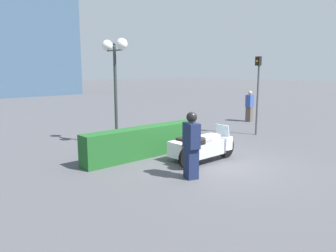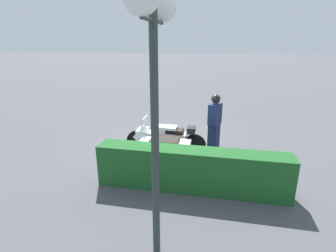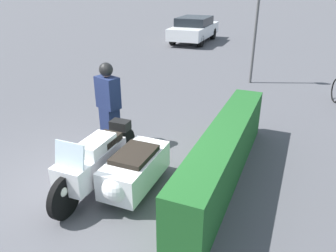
{
  "view_description": "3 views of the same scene",
  "coord_description": "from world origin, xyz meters",
  "px_view_note": "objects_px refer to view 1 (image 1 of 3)",
  "views": [
    {
      "loc": [
        -7.69,
        -6.45,
        2.97
      ],
      "look_at": [
        -0.78,
        1.24,
        1.18
      ],
      "focal_mm": 35.0,
      "sensor_mm": 36.0,
      "label": 1
    },
    {
      "loc": [
        -1.59,
        7.9,
        3.42
      ],
      "look_at": [
        -0.03,
        0.37,
        0.96
      ],
      "focal_mm": 28.0,
      "sensor_mm": 36.0,
      "label": 2
    },
    {
      "loc": [
        4.21,
        3.35,
        3.43
      ],
      "look_at": [
        -0.69,
        1.28,
        1.03
      ],
      "focal_mm": 35.0,
      "sensor_mm": 36.0,
      "label": 3
    }
  ],
  "objects_px": {
    "twin_lamp_post": "(115,59)",
    "pedestrian_bystander": "(249,106)",
    "hedge_bush_curbside": "(144,142)",
    "traffic_light_near": "(258,84)",
    "officer_rider": "(191,144)",
    "police_motorcycle": "(200,146)"
  },
  "relations": [
    {
      "from": "twin_lamp_post",
      "to": "pedestrian_bystander",
      "type": "height_order",
      "value": "twin_lamp_post"
    },
    {
      "from": "hedge_bush_curbside",
      "to": "pedestrian_bystander",
      "type": "xyz_separation_m",
      "value": [
        9.29,
        2.08,
        0.37
      ]
    },
    {
      "from": "hedge_bush_curbside",
      "to": "traffic_light_near",
      "type": "distance_m",
      "value": 6.46
    },
    {
      "from": "traffic_light_near",
      "to": "twin_lamp_post",
      "type": "bearing_deg",
      "value": -11.16
    },
    {
      "from": "officer_rider",
      "to": "pedestrian_bystander",
      "type": "xyz_separation_m",
      "value": [
        9.72,
        4.76,
        -0.09
      ]
    },
    {
      "from": "officer_rider",
      "to": "traffic_light_near",
      "type": "xyz_separation_m",
      "value": [
        6.62,
        2.29,
        1.34
      ]
    },
    {
      "from": "traffic_light_near",
      "to": "pedestrian_bystander",
      "type": "bearing_deg",
      "value": -129.02
    },
    {
      "from": "officer_rider",
      "to": "hedge_bush_curbside",
      "type": "relative_size",
      "value": 0.41
    },
    {
      "from": "officer_rider",
      "to": "traffic_light_near",
      "type": "bearing_deg",
      "value": -142.11
    },
    {
      "from": "police_motorcycle",
      "to": "twin_lamp_post",
      "type": "height_order",
      "value": "twin_lamp_post"
    },
    {
      "from": "officer_rider",
      "to": "police_motorcycle",
      "type": "bearing_deg",
      "value": -126.1
    },
    {
      "from": "police_motorcycle",
      "to": "pedestrian_bystander",
      "type": "height_order",
      "value": "pedestrian_bystander"
    },
    {
      "from": "officer_rider",
      "to": "twin_lamp_post",
      "type": "height_order",
      "value": "twin_lamp_post"
    },
    {
      "from": "police_motorcycle",
      "to": "traffic_light_near",
      "type": "relative_size",
      "value": 0.73
    },
    {
      "from": "officer_rider",
      "to": "hedge_bush_curbside",
      "type": "height_order",
      "value": "officer_rider"
    },
    {
      "from": "hedge_bush_curbside",
      "to": "traffic_light_near",
      "type": "xyz_separation_m",
      "value": [
        6.19,
        -0.4,
        1.8
      ]
    },
    {
      "from": "pedestrian_bystander",
      "to": "traffic_light_near",
      "type": "bearing_deg",
      "value": 119.72
    },
    {
      "from": "twin_lamp_post",
      "to": "police_motorcycle",
      "type": "bearing_deg",
      "value": -78.45
    },
    {
      "from": "hedge_bush_curbside",
      "to": "traffic_light_near",
      "type": "height_order",
      "value": "traffic_light_near"
    },
    {
      "from": "police_motorcycle",
      "to": "officer_rider",
      "type": "relative_size",
      "value": 1.39
    },
    {
      "from": "police_motorcycle",
      "to": "traffic_light_near",
      "type": "bearing_deg",
      "value": 13.0
    },
    {
      "from": "traffic_light_near",
      "to": "hedge_bush_curbside",
      "type": "bearing_deg",
      "value": 8.69
    }
  ]
}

